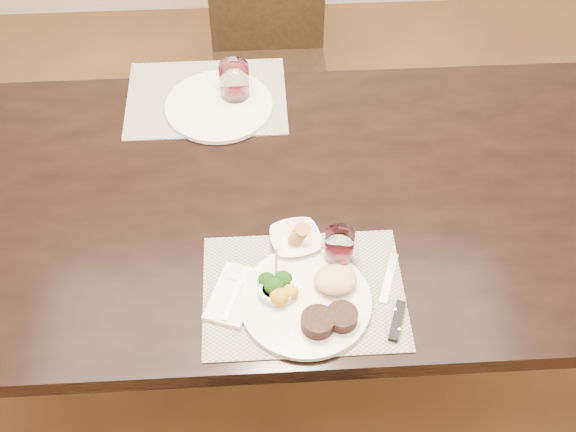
{
  "coord_description": "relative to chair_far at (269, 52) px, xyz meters",
  "views": [
    {
      "loc": [
        -0.05,
        -1.24,
        2.12
      ],
      "look_at": [
        0.01,
        -0.13,
        0.82
      ],
      "focal_mm": 45.0,
      "sensor_mm": 36.0,
      "label": 1
    }
  ],
  "objects": [
    {
      "name": "napkin_fork",
      "position": [
        -0.12,
        -1.24,
        0.26
      ],
      "size": [
        0.14,
        0.18,
        0.02
      ],
      "rotation": [
        0.0,
        0.0,
        -0.35
      ],
      "color": "silver",
      "rests_on": "placemat_near"
    },
    {
      "name": "chair_far",
      "position": [
        0.0,
        0.0,
        0.0
      ],
      "size": [
        0.42,
        0.42,
        0.9
      ],
      "color": "black",
      "rests_on": "ground"
    },
    {
      "name": "sauce_ramekin",
      "position": [
        -0.02,
        -1.25,
        0.27
      ],
      "size": [
        0.09,
        0.13,
        0.07
      ],
      "rotation": [
        0.0,
        0.0,
        -0.07
      ],
      "color": "silver",
      "rests_on": "placemat_near"
    },
    {
      "name": "cracker_bowl",
      "position": [
        0.03,
        -1.09,
        0.27
      ],
      "size": [
        0.14,
        0.14,
        0.05
      ],
      "rotation": [
        0.0,
        0.0,
        0.19
      ],
      "color": "silver",
      "rests_on": "placemat_near"
    },
    {
      "name": "ground_plane",
      "position": [
        0.0,
        -0.93,
        -0.5
      ],
      "size": [
        4.5,
        4.5,
        0.0
      ],
      "primitive_type": "plane",
      "color": "#452516",
      "rests_on": "ground"
    },
    {
      "name": "placemat_far",
      "position": [
        -0.2,
        -0.54,
        0.25
      ],
      "size": [
        0.46,
        0.34,
        0.0
      ],
      "primitive_type": "cube",
      "color": "gray",
      "rests_on": "dining_table"
    },
    {
      "name": "far_plate",
      "position": [
        -0.16,
        -0.59,
        0.26
      ],
      "size": [
        0.31,
        0.31,
        0.01
      ],
      "primitive_type": "cylinder",
      "color": "silver",
      "rests_on": "placemat_far"
    },
    {
      "name": "placemat_near",
      "position": [
        0.04,
        -1.23,
        0.25
      ],
      "size": [
        0.46,
        0.34,
        0.0
      ],
      "primitive_type": "cube",
      "color": "gray",
      "rests_on": "dining_table"
    },
    {
      "name": "steak_knife",
      "position": [
        0.24,
        -1.3,
        0.26
      ],
      "size": [
        0.07,
        0.24,
        0.01
      ],
      "rotation": [
        0.0,
        0.0,
        -0.34
      ],
      "color": "silver",
      "rests_on": "placemat_near"
    },
    {
      "name": "dining_table",
      "position": [
        0.0,
        -0.93,
        0.16
      ],
      "size": [
        2.0,
        1.0,
        0.75
      ],
      "color": "black",
      "rests_on": "ground"
    },
    {
      "name": "wine_glass_near",
      "position": [
        0.12,
        -1.15,
        0.29
      ],
      "size": [
        0.07,
        0.07,
        0.09
      ],
      "rotation": [
        0.0,
        0.0,
        -0.38
      ],
      "color": "silver",
      "rests_on": "placemat_near"
    },
    {
      "name": "wine_glass_far",
      "position": [
        -0.11,
        -0.55,
        0.3
      ],
      "size": [
        0.08,
        0.08,
        0.12
      ],
      "rotation": [
        0.0,
        0.0,
        0.05
      ],
      "color": "silver",
      "rests_on": "placemat_far"
    },
    {
      "name": "dinner_plate",
      "position": [
        0.05,
        -1.27,
        0.27
      ],
      "size": [
        0.3,
        0.3,
        0.05
      ],
      "rotation": [
        0.0,
        0.0,
        0.18
      ],
      "color": "silver",
      "rests_on": "placemat_near"
    }
  ]
}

